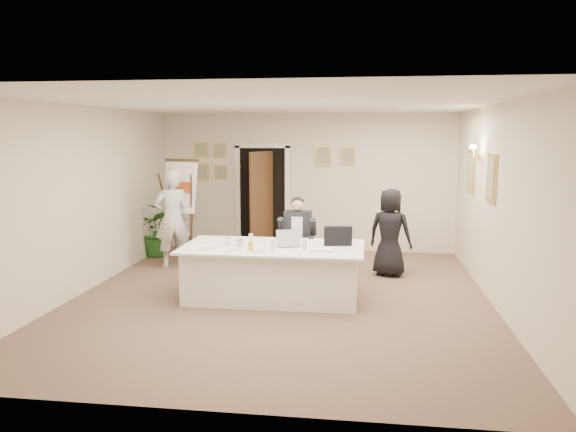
# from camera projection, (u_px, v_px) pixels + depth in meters

# --- Properties ---
(floor) EXTENTS (7.00, 7.00, 0.00)m
(floor) POSITION_uv_depth(u_px,v_px,m) (281.00, 297.00, 8.26)
(floor) COLOR brown
(floor) RESTS_ON ground
(ceiling) EXTENTS (6.00, 7.00, 0.02)m
(ceiling) POSITION_uv_depth(u_px,v_px,m) (281.00, 103.00, 7.86)
(ceiling) COLOR white
(ceiling) RESTS_ON wall_back
(wall_back) EXTENTS (6.00, 0.10, 2.80)m
(wall_back) POSITION_uv_depth(u_px,v_px,m) (306.00, 182.00, 11.49)
(wall_back) COLOR beige
(wall_back) RESTS_ON floor
(wall_front) EXTENTS (6.00, 0.10, 2.80)m
(wall_front) POSITION_uv_depth(u_px,v_px,m) (218.00, 253.00, 4.62)
(wall_front) COLOR beige
(wall_front) RESTS_ON floor
(wall_left) EXTENTS (0.10, 7.00, 2.80)m
(wall_left) POSITION_uv_depth(u_px,v_px,m) (85.00, 199.00, 8.46)
(wall_left) COLOR beige
(wall_left) RESTS_ON floor
(wall_right) EXTENTS (0.10, 7.00, 2.80)m
(wall_right) POSITION_uv_depth(u_px,v_px,m) (498.00, 206.00, 7.65)
(wall_right) COLOR beige
(wall_right) RESTS_ON floor
(doorway) EXTENTS (1.14, 0.86, 2.20)m
(doorway) POSITION_uv_depth(u_px,v_px,m) (262.00, 200.00, 11.48)
(doorway) COLOR black
(doorway) RESTS_ON floor
(pictures_back_wall) EXTENTS (3.40, 0.06, 0.80)m
(pictures_back_wall) POSITION_uv_depth(u_px,v_px,m) (267.00, 160.00, 11.50)
(pictures_back_wall) COLOR gold
(pictures_back_wall) RESTS_ON wall_back
(pictures_right_wall) EXTENTS (0.06, 2.20, 0.80)m
(pictures_right_wall) POSITION_uv_depth(u_px,v_px,m) (480.00, 174.00, 8.79)
(pictures_right_wall) COLOR gold
(pictures_right_wall) RESTS_ON wall_right
(wall_sconce) EXTENTS (0.20, 0.30, 0.24)m
(wall_sconce) POSITION_uv_depth(u_px,v_px,m) (476.00, 152.00, 8.74)
(wall_sconce) COLOR gold
(wall_sconce) RESTS_ON wall_right
(conference_table) EXTENTS (2.61, 1.39, 0.78)m
(conference_table) POSITION_uv_depth(u_px,v_px,m) (273.00, 272.00, 8.15)
(conference_table) COLOR silver
(conference_table) RESTS_ON floor
(seated_man) EXTENTS (0.67, 0.71, 1.39)m
(seated_man) POSITION_uv_depth(u_px,v_px,m) (297.00, 239.00, 9.09)
(seated_man) COLOR black
(seated_man) RESTS_ON floor
(flip_chart) EXTENTS (0.69, 0.50, 1.89)m
(flip_chart) POSITION_uv_depth(u_px,v_px,m) (184.00, 217.00, 10.29)
(flip_chart) COLOR #3A2012
(flip_chart) RESTS_ON floor
(standing_man) EXTENTS (0.77, 0.69, 1.76)m
(standing_man) POSITION_uv_depth(u_px,v_px,m) (172.00, 219.00, 9.99)
(standing_man) COLOR silver
(standing_man) RESTS_ON floor
(standing_woman) EXTENTS (0.84, 0.68, 1.48)m
(standing_woman) POSITION_uv_depth(u_px,v_px,m) (390.00, 232.00, 9.42)
(standing_woman) COLOR black
(standing_woman) RESTS_ON floor
(potted_palm) EXTENTS (0.99, 0.87, 1.06)m
(potted_palm) POSITION_uv_depth(u_px,v_px,m) (159.00, 229.00, 11.01)
(potted_palm) COLOR #20541C
(potted_palm) RESTS_ON floor
(laptop) EXTENTS (0.43, 0.45, 0.28)m
(laptop) POSITION_uv_depth(u_px,v_px,m) (289.00, 236.00, 8.08)
(laptop) COLOR #B7BABC
(laptop) RESTS_ON conference_table
(laptop_bag) EXTENTS (0.41, 0.17, 0.28)m
(laptop_bag) POSITION_uv_depth(u_px,v_px,m) (338.00, 236.00, 8.11)
(laptop_bag) COLOR black
(laptop_bag) RESTS_ON conference_table
(paper_stack) EXTENTS (0.33, 0.23, 0.03)m
(paper_stack) POSITION_uv_depth(u_px,v_px,m) (322.00, 250.00, 7.76)
(paper_stack) COLOR white
(paper_stack) RESTS_ON conference_table
(plate_left) EXTENTS (0.28, 0.28, 0.01)m
(plate_left) POSITION_uv_depth(u_px,v_px,m) (208.00, 248.00, 7.88)
(plate_left) COLOR white
(plate_left) RESTS_ON conference_table
(plate_mid) EXTENTS (0.26, 0.26, 0.01)m
(plate_mid) POSITION_uv_depth(u_px,v_px,m) (233.00, 251.00, 7.73)
(plate_mid) COLOR white
(plate_mid) RESTS_ON conference_table
(plate_near) EXTENTS (0.25, 0.25, 0.01)m
(plate_near) POSITION_uv_depth(u_px,v_px,m) (260.00, 251.00, 7.70)
(plate_near) COLOR white
(plate_near) RESTS_ON conference_table
(glass_a) EXTENTS (0.09, 0.09, 0.14)m
(glass_a) POSITION_uv_depth(u_px,v_px,m) (228.00, 241.00, 8.10)
(glass_a) COLOR silver
(glass_a) RESTS_ON conference_table
(glass_b) EXTENTS (0.07, 0.07, 0.14)m
(glass_b) POSITION_uv_depth(u_px,v_px,m) (273.00, 245.00, 7.77)
(glass_b) COLOR silver
(glass_b) RESTS_ON conference_table
(glass_c) EXTENTS (0.06, 0.06, 0.14)m
(glass_c) POSITION_uv_depth(u_px,v_px,m) (304.00, 245.00, 7.77)
(glass_c) COLOR silver
(glass_c) RESTS_ON conference_table
(glass_d) EXTENTS (0.07, 0.07, 0.14)m
(glass_d) POSITION_uv_depth(u_px,v_px,m) (251.00, 238.00, 8.32)
(glass_d) COLOR silver
(glass_d) RESTS_ON conference_table
(oj_glass) EXTENTS (0.07, 0.07, 0.13)m
(oj_glass) POSITION_uv_depth(u_px,v_px,m) (251.00, 246.00, 7.74)
(oj_glass) COLOR orange
(oj_glass) RESTS_ON conference_table
(steel_jug) EXTENTS (0.12, 0.12, 0.11)m
(steel_jug) POSITION_uv_depth(u_px,v_px,m) (240.00, 244.00, 7.98)
(steel_jug) COLOR silver
(steel_jug) RESTS_ON conference_table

